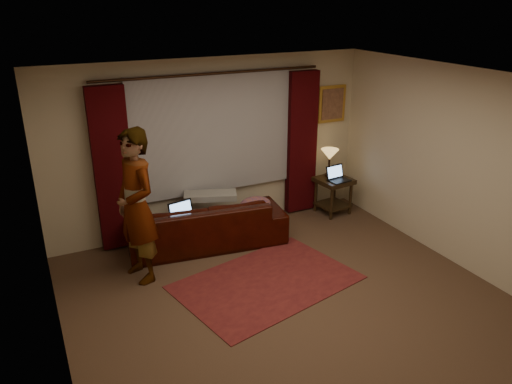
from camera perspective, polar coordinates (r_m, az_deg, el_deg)
floor at (r=6.03m, az=4.26°, el=-12.91°), size 5.00×5.00×0.01m
ceiling at (r=5.04m, az=5.09°, el=12.30°), size 5.00×5.00×0.02m
wall_back at (r=7.53m, az=-5.05°, el=5.28°), size 5.00×0.02×2.60m
wall_front at (r=3.76m, az=24.97°, el=-14.82°), size 5.00×0.02×2.60m
wall_left at (r=4.75m, az=-22.51°, el=-6.51°), size 0.02×5.00×2.60m
wall_right at (r=6.95m, az=22.73°, el=2.23°), size 0.02×5.00×2.60m
sheer_curtain at (r=7.43m, az=-4.93°, el=6.64°), size 2.50×0.05×1.80m
drape_left at (r=7.10m, az=-16.05°, el=2.44°), size 0.50×0.14×2.30m
drape_right at (r=8.11m, az=5.23°, el=5.58°), size 0.50×0.14×2.30m
curtain_rod at (r=7.20m, az=-5.01°, el=13.33°), size 0.04×0.04×3.40m
picture_frame at (r=8.36m, az=8.66°, el=9.93°), size 0.50×0.04×0.60m
sofa at (r=7.22m, az=-5.76°, el=-2.65°), size 2.36×1.25×0.91m
throw_blanket at (r=7.25m, az=-5.31°, el=1.38°), size 0.82×0.55×0.09m
clothing_pile at (r=7.28m, az=-0.08°, el=-1.46°), size 0.51×0.41×0.20m
laptop_sofa at (r=6.98m, az=-8.05°, el=-2.45°), size 0.44×0.47×0.27m
area_rug at (r=6.45m, az=1.22°, el=-10.25°), size 2.46×1.91×0.01m
end_table at (r=8.38m, az=8.80°, el=-0.41°), size 0.58×0.58×0.61m
tiffany_lamp at (r=8.29m, az=8.37°, el=3.32°), size 0.38×0.38×0.46m
laptop_table at (r=8.13m, az=9.53°, el=2.04°), size 0.37×0.40×0.24m
person at (r=6.30m, az=-13.50°, el=-1.64°), size 0.70×0.70×1.97m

